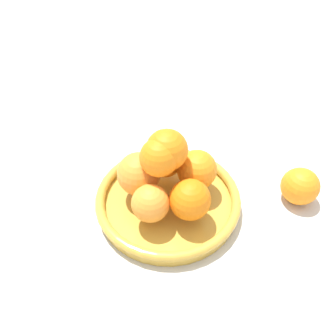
# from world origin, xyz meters

# --- Properties ---
(ground_plane) EXTENTS (4.00, 4.00, 0.00)m
(ground_plane) POSITION_xyz_m (0.00, 0.00, 0.00)
(ground_plane) COLOR beige
(fruit_bowl) EXTENTS (0.28, 0.28, 0.03)m
(fruit_bowl) POSITION_xyz_m (0.00, 0.00, 0.02)
(fruit_bowl) COLOR gold
(fruit_bowl) RESTS_ON ground_plane
(orange_pile) EXTENTS (0.19, 0.18, 0.14)m
(orange_pile) POSITION_xyz_m (0.00, -0.00, 0.09)
(orange_pile) COLOR orange
(orange_pile) RESTS_ON fruit_bowl
(stray_orange) EXTENTS (0.07, 0.07, 0.07)m
(stray_orange) POSITION_xyz_m (-0.21, -0.14, 0.04)
(stray_orange) COLOR orange
(stray_orange) RESTS_ON ground_plane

